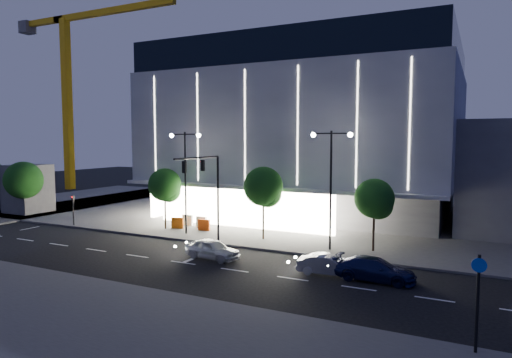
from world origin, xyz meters
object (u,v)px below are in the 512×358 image
object	(u,v)px
tree_right	(375,201)
barrier_d	(201,222)
car_lead	(212,249)
tree_mid	(264,189)
traffic_mast	(208,183)
barrier_a	(177,223)
street_lamp_east	(331,172)
tower_crane	(71,65)
ped_signal_far	(73,207)
barrier_c	(204,225)
car_third	(375,269)
barrier_b	(188,220)
street_lamp_west	(185,167)
car_second	(328,265)
cycle_sign_pole	(478,299)
tree_left	(165,187)

from	to	relation	value
tree_right	barrier_d	xyz separation A→B (m)	(-16.41, 1.99, -3.23)
tree_right	car_lead	xyz separation A→B (m)	(-9.75, -6.81, -3.19)
tree_mid	car_lead	bearing A→B (deg)	-96.26
traffic_mast	barrier_a	distance (m)	8.58
street_lamp_east	tree_right	distance (m)	3.81
tower_crane	tree_mid	distance (m)	52.17
street_lamp_east	tower_crane	xyz separation A→B (m)	(-50.92, 22.00, 14.55)
ped_signal_far	tower_crane	size ratio (longest dim) A/B	0.09
traffic_mast	barrier_d	world-z (taller)	traffic_mast
tower_crane	barrier_c	size ratio (longest dim) A/B	29.09
car_third	barrier_d	bearing A→B (deg)	64.29
traffic_mast	barrier_c	distance (m)	7.10
traffic_mast	barrier_b	distance (m)	9.61
ped_signal_far	barrier_a	bearing A→B (deg)	17.06
barrier_d	tower_crane	bearing A→B (deg)	158.99
street_lamp_west	car_second	xyz separation A→B (m)	(14.67, -5.80, -5.33)
street_lamp_west	street_lamp_east	size ratio (longest dim) A/B	1.00
car_lead	car_third	size ratio (longest dim) A/B	0.86
car_lead	barrier_a	world-z (taller)	car_lead
cycle_sign_pole	car_second	world-z (taller)	cycle_sign_pole
car_lead	barrier_a	bearing A→B (deg)	56.03
cycle_sign_pole	tower_crane	xyz separation A→B (m)	(-60.92, 35.51, 18.22)
tree_left	street_lamp_east	bearing A→B (deg)	-3.65
car_second	barrier_c	xyz separation A→B (m)	(-14.01, 7.63, 0.02)
traffic_mast	car_third	distance (m)	14.50
street_lamp_east	barrier_b	xyz separation A→B (m)	(-15.14, 3.30, -5.31)
tower_crane	car_third	xyz separation A→B (m)	(55.42, -27.67, -19.81)
barrier_b	ped_signal_far	bearing A→B (deg)	-155.75
street_lamp_east	tree_mid	distance (m)	6.27
cycle_sign_pole	barrier_d	size ratio (longest dim) A/B	3.64
car_second	car_third	world-z (taller)	car_third
tree_left	tree_right	xyz separation A→B (m)	(19.00, -0.00, -0.15)
street_lamp_east	tower_crane	size ratio (longest dim) A/B	0.28
tree_mid	barrier_d	distance (m)	8.51
street_lamp_west	tree_left	size ratio (longest dim) A/B	1.57
cycle_sign_pole	barrier_b	bearing A→B (deg)	146.23
street_lamp_west	tree_mid	distance (m)	7.28
cycle_sign_pole	car_lead	xyz separation A→B (m)	(-16.72, 7.72, -1.59)
ped_signal_far	barrier_c	size ratio (longest dim) A/B	2.73
tree_right	barrier_b	size ratio (longest dim) A/B	5.01
car_lead	barrier_d	distance (m)	11.04
traffic_mast	barrier_a	xyz separation A→B (m)	(-6.06, 4.21, -4.38)
tower_crane	street_lamp_east	bearing A→B (deg)	-23.37
traffic_mast	tower_crane	size ratio (longest dim) A/B	0.22
traffic_mast	ped_signal_far	bearing A→B (deg)	175.85
street_lamp_east	car_lead	size ratio (longest dim) A/B	2.20
street_lamp_west	tree_left	world-z (taller)	street_lamp_west
cycle_sign_pole	barrier_c	distance (m)	27.14
tree_left	car_second	bearing A→B (deg)	-21.13
street_lamp_east	barrier_a	xyz separation A→B (m)	(-15.06, 1.55, -5.31)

